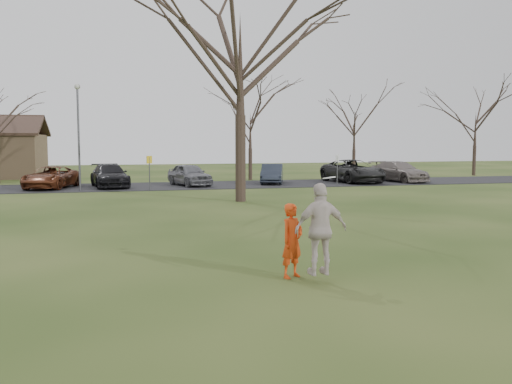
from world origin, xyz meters
TOP-DOWN VIEW (x-y plane):
  - ground at (0.00, 0.00)m, footprint 120.00×120.00m
  - parking_strip at (0.00, 25.00)m, footprint 62.00×6.50m
  - player_defender at (-0.20, 0.03)m, footprint 0.70×0.63m
  - car_2 at (-7.86, 24.82)m, footprint 3.50×5.31m
  - car_3 at (-4.35, 24.90)m, footprint 2.75×5.25m
  - car_4 at (0.74, 24.76)m, footprint 2.88×4.59m
  - car_5 at (6.52, 25.23)m, footprint 2.64×4.31m
  - car_6 at (12.38, 24.87)m, footprint 3.25×6.00m
  - car_7 at (15.95, 24.68)m, footprint 3.08×5.32m
  - catching_play at (0.22, -0.59)m, footprint 1.13×0.54m
  - lamp_post at (-6.00, 22.50)m, footprint 0.34×0.34m
  - sign_yellow at (-2.00, 22.00)m, footprint 0.35×0.35m
  - sign_white at (10.00, 22.00)m, footprint 0.35×0.35m
  - big_tree at (2.00, 15.00)m, footprint 9.00×9.00m
  - small_tree_row at (4.38, 30.06)m, footprint 55.00×5.90m

SIDE VIEW (x-z plane):
  - ground at x=0.00m, z-range 0.00..0.00m
  - parking_strip at x=0.00m, z-range 0.00..0.04m
  - car_5 at x=6.52m, z-range 0.04..1.38m
  - car_2 at x=-7.86m, z-range 0.04..1.40m
  - car_7 at x=15.95m, z-range 0.04..1.49m
  - car_3 at x=-4.35m, z-range 0.04..1.49m
  - car_4 at x=0.74m, z-range 0.04..1.50m
  - player_defender at x=-0.20m, z-range 0.00..1.61m
  - car_6 at x=12.38m, z-range 0.04..1.64m
  - catching_play at x=0.22m, z-range 0.12..2.17m
  - sign_yellow at x=-2.00m, z-range 0.41..2.49m
  - sign_white at x=10.00m, z-range 0.41..2.49m
  - small_tree_row at x=4.38m, z-range -0.36..8.14m
  - lamp_post at x=-6.00m, z-range 0.83..7.10m
  - big_tree at x=2.00m, z-range 0.00..14.00m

